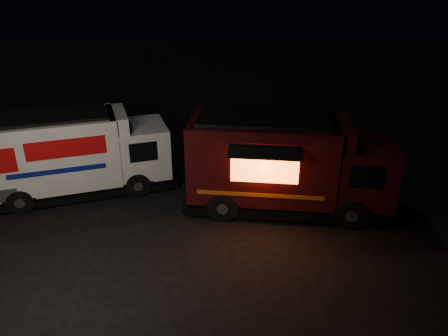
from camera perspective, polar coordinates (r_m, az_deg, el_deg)
ground at (r=14.51m, az=-9.45°, el=-8.89°), size 80.00×80.00×0.00m
white_truck at (r=17.26m, az=-18.53°, el=1.85°), size 7.40×4.46×3.18m
red_truck at (r=15.41m, az=8.57°, el=0.57°), size 7.56×3.48×3.40m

